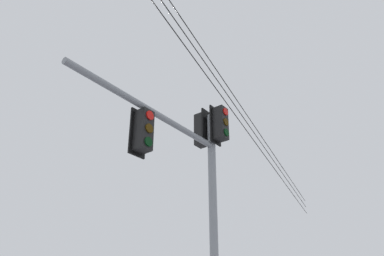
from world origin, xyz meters
TOP-DOWN VIEW (x-y plane):
  - signal_mast_assembly at (0.62, 0.01)m, footprint 0.97×4.74m
  - overhead_wire_span at (0.71, -1.84)m, footprint 3.51×25.89m

SIDE VIEW (x-z plane):
  - signal_mast_assembly at x=0.62m, z-range 1.50..8.56m
  - overhead_wire_span at x=0.71m, z-range 7.80..8.88m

